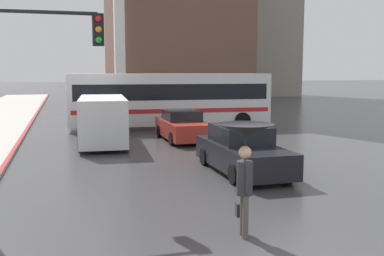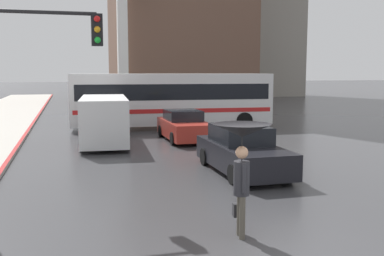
# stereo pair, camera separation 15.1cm
# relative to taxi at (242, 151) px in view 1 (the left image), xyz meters

# --- Properties ---
(taxi) EXTENTS (1.91, 4.65, 1.69)m
(taxi) POSITION_rel_taxi_xyz_m (0.00, 0.00, 0.00)
(taxi) COLOR black
(taxi) RESTS_ON ground_plane
(sedan_red) EXTENTS (1.91, 4.37, 1.44)m
(sedan_red) POSITION_rel_taxi_xyz_m (-0.10, 7.32, -0.03)
(sedan_red) COLOR #A52D23
(sedan_red) RESTS_ON ground_plane
(ambulance_van) EXTENTS (2.42, 5.70, 2.14)m
(ambulance_van) POSITION_rel_taxi_xyz_m (-3.91, 7.12, 0.50)
(ambulance_van) COLOR silver
(ambulance_van) RESTS_ON ground_plane
(city_bus) EXTENTS (11.69, 3.21, 3.19)m
(city_bus) POSITION_rel_taxi_xyz_m (0.41, 12.07, 1.07)
(city_bus) COLOR silver
(city_bus) RESTS_ON ground_plane
(pedestrian_with_umbrella) EXTENTS (1.14, 1.14, 2.28)m
(pedestrian_with_umbrella) POSITION_rel_taxi_xyz_m (-2.22, -5.49, 1.17)
(pedestrian_with_umbrella) COLOR #4C473D
(pedestrian_with_umbrella) RESTS_ON ground_plane
(traffic_light) EXTENTS (3.50, 0.38, 5.04)m
(traffic_light) POSITION_rel_taxi_xyz_m (-6.53, -1.72, 2.83)
(traffic_light) COLOR black
(traffic_light) RESTS_ON ground_plane
(building_tower_far) EXTENTS (12.73, 8.04, 22.17)m
(building_tower_far) POSITION_rel_taxi_xyz_m (19.14, 44.89, 10.39)
(building_tower_far) COLOR gray
(building_tower_far) RESTS_ON ground_plane
(monument_cross) EXTENTS (7.34, 0.90, 16.68)m
(monument_cross) POSITION_rel_taxi_xyz_m (-0.49, 28.32, 8.76)
(monument_cross) COLOR white
(monument_cross) RESTS_ON ground_plane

